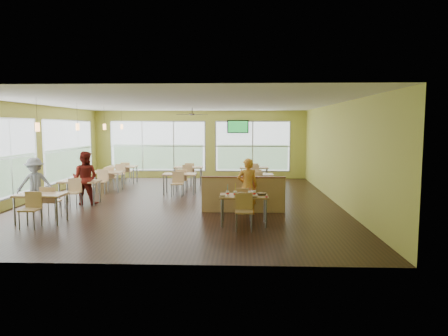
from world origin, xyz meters
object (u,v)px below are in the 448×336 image
at_px(main_table, 244,200).
at_px(half_wall_divider, 243,194).
at_px(man_plaid, 247,186).
at_px(food_basket, 262,194).

bearing_deg(main_table, half_wall_divider, 90.00).
distance_m(man_plaid, food_basket, 1.23).
bearing_deg(man_plaid, half_wall_divider, -71.12).
relative_size(main_table, food_basket, 5.80).
xyz_separation_m(man_plaid, food_basket, (0.33, -1.18, -0.01)).
relative_size(main_table, half_wall_divider, 0.63).
bearing_deg(man_plaid, food_basket, 99.38).
relative_size(half_wall_divider, man_plaid, 1.51).
height_order(half_wall_divider, man_plaid, man_plaid).
distance_m(main_table, half_wall_divider, 1.45).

